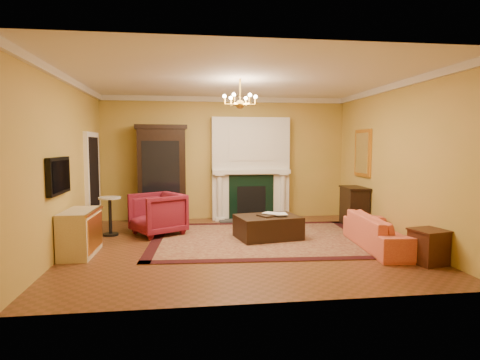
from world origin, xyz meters
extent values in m
cube|color=brown|center=(0.00, 0.00, -0.01)|extent=(6.00, 5.50, 0.02)
cube|color=silver|center=(0.00, 0.00, 3.01)|extent=(6.00, 5.50, 0.02)
cube|color=gold|center=(0.00, 2.76, 1.50)|extent=(6.00, 0.02, 3.00)
cube|color=gold|center=(0.00, -2.76, 1.50)|extent=(6.00, 0.02, 3.00)
cube|color=gold|center=(-3.01, 0.00, 1.50)|extent=(0.02, 5.50, 3.00)
cube|color=gold|center=(3.01, 0.00, 1.50)|extent=(0.02, 5.50, 3.00)
cube|color=silver|center=(0.60, 2.59, 1.25)|extent=(1.90, 0.32, 2.50)
cube|color=silver|center=(0.60, 2.42, 1.85)|extent=(1.10, 0.01, 0.80)
cube|color=black|center=(0.60, 2.42, 0.55)|extent=(1.10, 0.02, 1.10)
cube|color=black|center=(0.60, 2.42, 0.45)|extent=(0.70, 0.02, 0.75)
cube|color=#333333|center=(0.60, 2.30, 0.02)|extent=(1.60, 0.50, 0.04)
cube|color=silver|center=(0.60, 2.53, 1.18)|extent=(1.90, 0.44, 0.10)
cylinder|color=silver|center=(-0.18, 2.41, 0.59)|extent=(0.14, 0.14, 1.18)
cylinder|color=silver|center=(1.38, 2.41, 0.59)|extent=(0.14, 0.14, 1.18)
cube|color=silver|center=(0.00, 2.71, 2.94)|extent=(6.00, 0.08, 0.12)
cube|color=silver|center=(-2.96, 0.00, 2.94)|extent=(0.08, 5.50, 0.12)
cube|color=silver|center=(2.96, 0.00, 2.94)|extent=(0.08, 5.50, 0.12)
cube|color=white|center=(-2.96, 1.70, 1.05)|extent=(0.08, 1.05, 2.10)
cube|color=black|center=(-2.92, 1.70, 1.02)|extent=(0.02, 0.85, 1.95)
cube|color=black|center=(-2.95, -0.60, 1.35)|extent=(0.08, 0.95, 0.58)
cube|color=black|center=(-2.90, -0.60, 1.35)|extent=(0.01, 0.85, 0.48)
cube|color=gold|center=(2.97, 1.40, 1.65)|extent=(0.05, 0.76, 1.05)
cube|color=white|center=(2.94, 1.40, 1.65)|extent=(0.01, 0.62, 0.90)
cylinder|color=gold|center=(0.00, 0.00, 2.80)|extent=(0.03, 0.03, 0.40)
sphere|color=gold|center=(0.00, 0.00, 2.55)|extent=(0.16, 0.16, 0.16)
sphere|color=#FFE5B2|center=(0.28, 0.00, 2.69)|extent=(0.07, 0.07, 0.07)
sphere|color=#FFE5B2|center=(0.14, 0.24, 2.69)|extent=(0.07, 0.07, 0.07)
sphere|color=#FFE5B2|center=(-0.14, 0.24, 2.69)|extent=(0.07, 0.07, 0.07)
sphere|color=#FFE5B2|center=(-0.28, 0.00, 2.69)|extent=(0.07, 0.07, 0.07)
sphere|color=#FFE5B2|center=(-0.14, -0.24, 2.69)|extent=(0.07, 0.07, 0.07)
sphere|color=#FFE5B2|center=(0.14, -0.24, 2.69)|extent=(0.07, 0.07, 0.07)
cube|color=#450E12|center=(0.44, 0.40, 0.01)|extent=(4.35, 3.37, 0.02)
cube|color=black|center=(-1.55, 2.49, 1.10)|extent=(1.14, 0.58, 2.20)
imported|color=maroon|center=(-1.56, 1.06, 0.47)|extent=(1.20, 1.22, 0.94)
cylinder|color=black|center=(-2.50, 1.10, 0.02)|extent=(0.31, 0.31, 0.04)
cylinder|color=black|center=(-2.50, 1.10, 0.40)|extent=(0.07, 0.07, 0.70)
cylinder|color=silver|center=(-2.50, 1.10, 0.77)|extent=(0.44, 0.44, 0.03)
cube|color=beige|center=(-2.73, -0.32, 0.38)|extent=(0.50, 1.02, 0.75)
imported|color=#E76F49|center=(2.46, -0.59, 0.39)|extent=(0.76, 2.06, 0.79)
cube|color=#391B0F|center=(2.72, -1.56, 0.26)|extent=(0.53, 0.53, 0.51)
cube|color=black|center=(2.78, 1.36, 0.43)|extent=(0.49, 0.80, 0.86)
cube|color=black|center=(0.60, 0.39, 0.24)|extent=(1.32, 1.06, 0.44)
cube|color=black|center=(0.62, 0.38, 0.47)|extent=(0.50, 0.46, 0.03)
imported|color=gray|center=(0.60, 0.35, 0.63)|extent=(0.17, 0.18, 0.29)
imported|color=gray|center=(0.73, 0.36, 0.64)|extent=(0.23, 0.04, 0.32)
cylinder|color=gray|center=(-0.01, 2.53, 1.28)|extent=(0.12, 0.12, 0.10)
cone|color=#0F3A10|center=(-0.01, 2.53, 1.52)|extent=(0.18, 0.18, 0.38)
cylinder|color=gray|center=(1.33, 2.53, 1.28)|extent=(0.11, 0.11, 0.09)
cone|color=#0F3A10|center=(1.33, 2.53, 1.50)|extent=(0.16, 0.16, 0.35)
camera|label=1|loc=(-0.95, -7.17, 1.83)|focal=30.00mm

